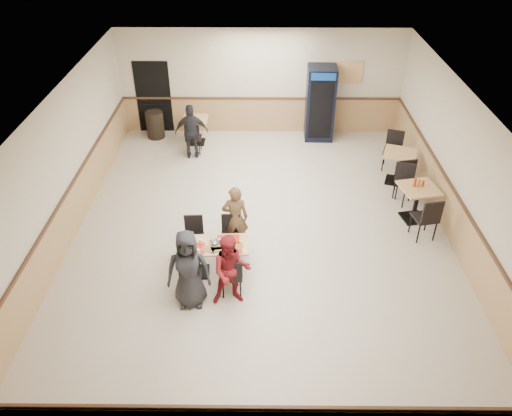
{
  "coord_description": "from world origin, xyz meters",
  "views": [
    {
      "loc": [
        -0.03,
        -8.63,
        6.52
      ],
      "look_at": [
        -0.1,
        -0.5,
        0.95
      ],
      "focal_mm": 35.0,
      "sensor_mm": 36.0,
      "label": 1
    }
  ],
  "objects_px": {
    "side_table_near": "(417,198)",
    "back_table": "(196,127)",
    "pepsi_cooler": "(320,103)",
    "diner_man_opposite": "(235,218)",
    "diner_woman_right": "(231,271)",
    "main_table": "(214,254)",
    "trash_bin": "(155,125)",
    "diner_woman_left": "(188,269)",
    "side_table_far": "(399,163)",
    "lone_diner": "(192,132)"
  },
  "relations": [
    {
      "from": "trash_bin",
      "to": "diner_woman_right",
      "type": "bearing_deg",
      "value": -69.13
    },
    {
      "from": "main_table",
      "to": "side_table_far",
      "type": "height_order",
      "value": "side_table_far"
    },
    {
      "from": "side_table_far",
      "to": "pepsi_cooler",
      "type": "relative_size",
      "value": 0.46
    },
    {
      "from": "side_table_far",
      "to": "back_table",
      "type": "xyz_separation_m",
      "value": [
        -5.21,
        2.1,
        -0.04
      ]
    },
    {
      "from": "pepsi_cooler",
      "to": "trash_bin",
      "type": "bearing_deg",
      "value": -177.89
    },
    {
      "from": "main_table",
      "to": "side_table_near",
      "type": "height_order",
      "value": "side_table_near"
    },
    {
      "from": "trash_bin",
      "to": "side_table_near",
      "type": "bearing_deg",
      "value": -32.03
    },
    {
      "from": "diner_woman_right",
      "to": "trash_bin",
      "type": "relative_size",
      "value": 1.84
    },
    {
      "from": "side_table_near",
      "to": "pepsi_cooler",
      "type": "distance_m",
      "value": 4.48
    },
    {
      "from": "trash_bin",
      "to": "main_table",
      "type": "bearing_deg",
      "value": -69.78
    },
    {
      "from": "diner_man_opposite",
      "to": "pepsi_cooler",
      "type": "bearing_deg",
      "value": -116.59
    },
    {
      "from": "pepsi_cooler",
      "to": "side_table_near",
      "type": "bearing_deg",
      "value": -65.17
    },
    {
      "from": "main_table",
      "to": "trash_bin",
      "type": "height_order",
      "value": "trash_bin"
    },
    {
      "from": "diner_woman_right",
      "to": "lone_diner",
      "type": "distance_m",
      "value": 5.61
    },
    {
      "from": "side_table_near",
      "to": "back_table",
      "type": "bearing_deg",
      "value": 144.84
    },
    {
      "from": "pepsi_cooler",
      "to": "diner_man_opposite",
      "type": "bearing_deg",
      "value": -111.42
    },
    {
      "from": "diner_man_opposite",
      "to": "diner_woman_left",
      "type": "bearing_deg",
      "value": 61.81
    },
    {
      "from": "main_table",
      "to": "trash_bin",
      "type": "relative_size",
      "value": 1.69
    },
    {
      "from": "main_table",
      "to": "diner_man_opposite",
      "type": "height_order",
      "value": "diner_man_opposite"
    },
    {
      "from": "diner_man_opposite",
      "to": "trash_bin",
      "type": "height_order",
      "value": "diner_man_opposite"
    },
    {
      "from": "diner_woman_right",
      "to": "side_table_near",
      "type": "height_order",
      "value": "diner_woman_right"
    },
    {
      "from": "diner_woman_left",
      "to": "pepsi_cooler",
      "type": "relative_size",
      "value": 0.75
    },
    {
      "from": "main_table",
      "to": "pepsi_cooler",
      "type": "distance_m",
      "value": 6.47
    },
    {
      "from": "back_table",
      "to": "trash_bin",
      "type": "bearing_deg",
      "value": 163.99
    },
    {
      "from": "side_table_far",
      "to": "trash_bin",
      "type": "bearing_deg",
      "value": 159.17
    },
    {
      "from": "diner_man_opposite",
      "to": "trash_bin",
      "type": "distance_m",
      "value": 5.68
    },
    {
      "from": "diner_woman_left",
      "to": "back_table",
      "type": "relative_size",
      "value": 2.1
    },
    {
      "from": "back_table",
      "to": "trash_bin",
      "type": "height_order",
      "value": "trash_bin"
    },
    {
      "from": "main_table",
      "to": "side_table_near",
      "type": "xyz_separation_m",
      "value": [
        4.3,
        1.84,
        0.08
      ]
    },
    {
      "from": "trash_bin",
      "to": "diner_woman_left",
      "type": "bearing_deg",
      "value": -74.96
    },
    {
      "from": "diner_man_opposite",
      "to": "side_table_far",
      "type": "distance_m",
      "value": 4.7
    },
    {
      "from": "lone_diner",
      "to": "trash_bin",
      "type": "bearing_deg",
      "value": -49.48
    },
    {
      "from": "diner_man_opposite",
      "to": "pepsi_cooler",
      "type": "distance_m",
      "value": 5.57
    },
    {
      "from": "diner_man_opposite",
      "to": "pepsi_cooler",
      "type": "height_order",
      "value": "pepsi_cooler"
    },
    {
      "from": "side_table_near",
      "to": "back_table",
      "type": "height_order",
      "value": "side_table_near"
    },
    {
      "from": "diner_woman_right",
      "to": "diner_man_opposite",
      "type": "relative_size",
      "value": 0.99
    },
    {
      "from": "side_table_near",
      "to": "back_table",
      "type": "xyz_separation_m",
      "value": [
        -5.25,
        3.7,
        -0.05
      ]
    },
    {
      "from": "side_table_near",
      "to": "pepsi_cooler",
      "type": "relative_size",
      "value": 0.44
    },
    {
      "from": "lone_diner",
      "to": "side_table_near",
      "type": "relative_size",
      "value": 1.65
    },
    {
      "from": "diner_woman_left",
      "to": "side_table_near",
      "type": "relative_size",
      "value": 1.72
    },
    {
      "from": "lone_diner",
      "to": "side_table_near",
      "type": "xyz_separation_m",
      "value": [
        5.25,
        -2.85,
        -0.2
      ]
    },
    {
      "from": "diner_woman_right",
      "to": "back_table",
      "type": "height_order",
      "value": "diner_woman_right"
    },
    {
      "from": "diner_woman_left",
      "to": "trash_bin",
      "type": "bearing_deg",
      "value": 101.11
    },
    {
      "from": "diner_woman_right",
      "to": "pepsi_cooler",
      "type": "bearing_deg",
      "value": 65.51
    },
    {
      "from": "lone_diner",
      "to": "back_table",
      "type": "relative_size",
      "value": 2.01
    },
    {
      "from": "main_table",
      "to": "diner_woman_left",
      "type": "distance_m",
      "value": 0.94
    },
    {
      "from": "main_table",
      "to": "diner_man_opposite",
      "type": "relative_size",
      "value": 0.92
    },
    {
      "from": "diner_woman_right",
      "to": "main_table",
      "type": "bearing_deg",
      "value": 109.2
    },
    {
      "from": "diner_woman_right",
      "to": "pepsi_cooler",
      "type": "xyz_separation_m",
      "value": [
        2.18,
        6.69,
        0.32
      ]
    },
    {
      "from": "side_table_far",
      "to": "diner_man_opposite",
      "type": "bearing_deg",
      "value": -145.93
    }
  ]
}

